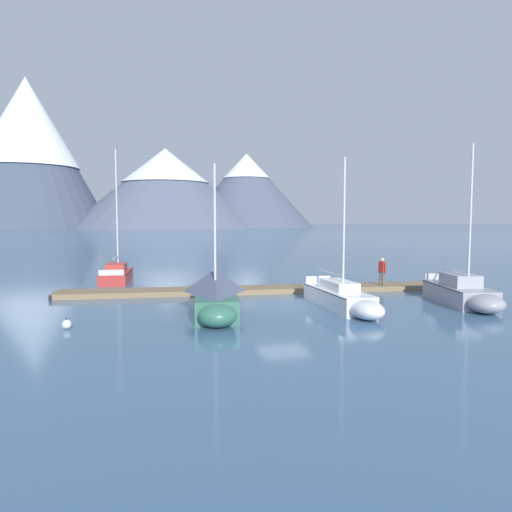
# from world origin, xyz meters

# --- Properties ---
(ground_plane) EXTENTS (700.00, 700.00, 0.00)m
(ground_plane) POSITION_xyz_m (0.00, 0.00, 0.00)
(ground_plane) COLOR #426689
(mountain_west_summit) EXTENTS (72.94, 72.94, 69.77)m
(mountain_west_summit) POSITION_xyz_m (-57.63, 216.93, 37.53)
(mountain_west_summit) COLOR #424C60
(mountain_west_summit) RESTS_ON ground
(mountain_central_massif) EXTENTS (95.68, 95.68, 39.43)m
(mountain_central_massif) POSITION_xyz_m (5.20, 217.24, 20.61)
(mountain_central_massif) COLOR slate
(mountain_central_massif) RESTS_ON ground
(mountain_shoulder_ridge) EXTENTS (70.45, 70.45, 38.65)m
(mountain_shoulder_ridge) POSITION_xyz_m (47.29, 220.00, 19.81)
(mountain_shoulder_ridge) COLOR #4C566B
(mountain_shoulder_ridge) RESTS_ON ground
(dock) EXTENTS (23.79, 3.96, 0.30)m
(dock) POSITION_xyz_m (0.00, 4.00, 0.15)
(dock) COLOR #846B4C
(dock) RESTS_ON ground
(sailboat_nearest_berth) EXTENTS (2.15, 6.45, 9.20)m
(sailboat_nearest_berth) POSITION_xyz_m (-8.71, 11.43, 0.51)
(sailboat_nearest_berth) COLOR #B2332D
(sailboat_nearest_berth) RESTS_ON ground
(sailboat_second_berth) EXTENTS (2.57, 6.60, 6.75)m
(sailboat_second_berth) POSITION_xyz_m (-3.80, -1.59, 0.92)
(sailboat_second_berth) COLOR #336B56
(sailboat_second_berth) RESTS_ON ground
(sailboat_mid_dock_port) EXTENTS (1.68, 6.71, 7.23)m
(sailboat_mid_dock_port) POSITION_xyz_m (2.32, -2.07, 0.55)
(sailboat_mid_dock_port) COLOR white
(sailboat_mid_dock_port) RESTS_ON ground
(sailboat_mid_dock_starboard) EXTENTS (2.88, 6.15, 7.97)m
(sailboat_mid_dock_starboard) POSITION_xyz_m (8.68, -2.51, 0.61)
(sailboat_mid_dock_starboard) COLOR #93939E
(sailboat_mid_dock_starboard) RESTS_ON ground
(person_on_dock) EXTENTS (0.32, 0.57, 1.69)m
(person_on_dock) POSITION_xyz_m (7.14, 2.94, 1.26)
(person_on_dock) COLOR brown
(person_on_dock) RESTS_ON dock
(mooring_buoy_channel_marker) EXTENTS (0.37, 0.37, 0.45)m
(mooring_buoy_channel_marker) POSITION_xyz_m (-9.95, -3.21, 0.19)
(mooring_buoy_channel_marker) COLOR white
(mooring_buoy_channel_marker) RESTS_ON ground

